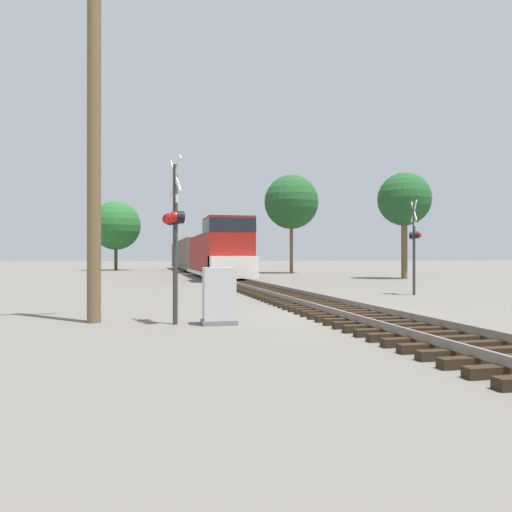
{
  "coord_description": "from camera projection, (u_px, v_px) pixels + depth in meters",
  "views": [
    {
      "loc": [
        -5.53,
        -13.43,
        1.65
      ],
      "look_at": [
        -0.34,
        9.67,
        1.7
      ],
      "focal_mm": 35.0,
      "sensor_mm": 36.0,
      "label": 1
    }
  ],
  "objects": [
    {
      "name": "utility_pole",
      "position": [
        94.0,
        126.0,
        12.52
      ],
      "size": [
        1.8,
        0.34,
        9.69
      ],
      "color": "brown",
      "rests_on": "ground"
    },
    {
      "name": "tree_deep_background",
      "position": [
        116.0,
        226.0,
        62.15
      ],
      "size": [
        6.06,
        6.06,
        8.62
      ],
      "color": "#473521",
      "rests_on": "ground"
    },
    {
      "name": "rail_track_bed",
      "position": [
        341.0,
        310.0,
        14.32
      ],
      "size": [
        2.6,
        160.0,
        0.31
      ],
      "color": "black",
      "rests_on": "ground"
    },
    {
      "name": "freight_train",
      "position": [
        198.0,
        255.0,
        52.67
      ],
      "size": [
        3.07,
        46.16,
        4.33
      ],
      "color": "maroon",
      "rests_on": "ground"
    },
    {
      "name": "crossing_signal_near",
      "position": [
        174.0,
        225.0,
        12.18
      ],
      "size": [
        0.51,
        1.01,
        4.08
      ],
      "rotation": [
        0.0,
        0.0,
        -1.34
      ],
      "color": "#333333",
      "rests_on": "ground"
    },
    {
      "name": "tree_far_right",
      "position": [
        404.0,
        200.0,
        37.83
      ],
      "size": [
        4.02,
        4.02,
        8.06
      ],
      "color": "brown",
      "rests_on": "ground"
    },
    {
      "name": "relay_cabinet",
      "position": [
        219.0,
        296.0,
        12.15
      ],
      "size": [
        0.85,
        0.56,
        1.39
      ],
      "color": "slate",
      "rests_on": "ground"
    },
    {
      "name": "ground_plane",
      "position": [
        341.0,
        314.0,
        14.32
      ],
      "size": [
        400.0,
        400.0,
        0.0
      ],
      "primitive_type": "plane",
      "color": "#666059"
    },
    {
      "name": "crossing_signal_far",
      "position": [
        415.0,
        240.0,
        21.7
      ],
      "size": [
        0.54,
        1.01,
        4.1
      ],
      "rotation": [
        0.0,
        0.0,
        1.3
      ],
      "color": "#333333",
      "rests_on": "ground"
    },
    {
      "name": "tree_mid_background",
      "position": [
        291.0,
        202.0,
        50.93
      ],
      "size": [
        5.53,
        5.53,
        10.06
      ],
      "color": "brown",
      "rests_on": "ground"
    }
  ]
}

